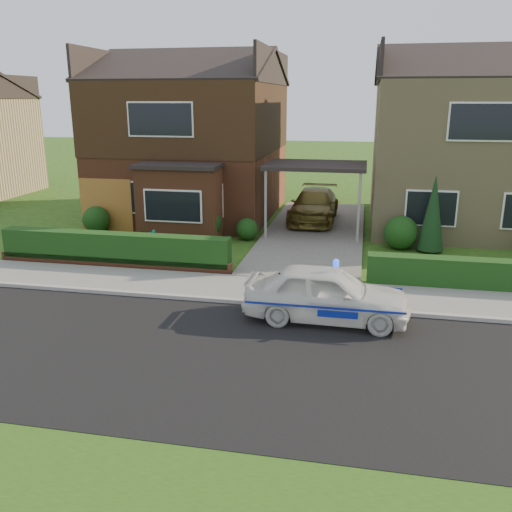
# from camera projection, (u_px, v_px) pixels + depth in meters

# --- Properties ---
(ground) EXTENTS (120.00, 120.00, 0.00)m
(ground) POSITION_uv_depth(u_px,v_px,m) (263.00, 361.00, 11.04)
(ground) COLOR #224713
(ground) RESTS_ON ground
(road) EXTENTS (60.00, 6.00, 0.02)m
(road) POSITION_uv_depth(u_px,v_px,m) (263.00, 361.00, 11.04)
(road) COLOR black
(road) RESTS_ON ground
(kerb) EXTENTS (60.00, 0.16, 0.12)m
(kerb) POSITION_uv_depth(u_px,v_px,m) (285.00, 305.00, 13.89)
(kerb) COLOR #9E9993
(kerb) RESTS_ON ground
(sidewalk) EXTENTS (60.00, 2.00, 0.10)m
(sidewalk) POSITION_uv_depth(u_px,v_px,m) (290.00, 292.00, 14.88)
(sidewalk) COLOR slate
(sidewalk) RESTS_ON ground
(driveway) EXTENTS (3.80, 12.00, 0.12)m
(driveway) POSITION_uv_depth(u_px,v_px,m) (314.00, 233.00, 21.37)
(driveway) COLOR #666059
(driveway) RESTS_ON ground
(house_left) EXTENTS (7.50, 9.53, 7.25)m
(house_left) POSITION_uv_depth(u_px,v_px,m) (193.00, 130.00, 24.15)
(house_left) COLOR brown
(house_left) RESTS_ON ground
(house_right) EXTENTS (7.50, 8.06, 7.25)m
(house_right) POSITION_uv_depth(u_px,v_px,m) (466.00, 136.00, 22.09)
(house_right) COLOR tan
(house_right) RESTS_ON ground
(carport_link) EXTENTS (3.80, 3.00, 2.77)m
(carport_link) POSITION_uv_depth(u_px,v_px,m) (316.00, 167.00, 20.60)
(carport_link) COLOR black
(carport_link) RESTS_ON ground
(garage_door) EXTENTS (2.20, 0.10, 2.10)m
(garage_door) POSITION_uv_depth(u_px,v_px,m) (106.00, 205.00, 21.67)
(garage_door) COLOR #965D20
(garage_door) RESTS_ON ground
(dwarf_wall) EXTENTS (7.70, 0.25, 0.36)m
(dwarf_wall) POSITION_uv_depth(u_px,v_px,m) (113.00, 263.00, 17.07)
(dwarf_wall) COLOR brown
(dwarf_wall) RESTS_ON ground
(hedge_left) EXTENTS (7.50, 0.55, 0.90)m
(hedge_left) POSITION_uv_depth(u_px,v_px,m) (116.00, 267.00, 17.26)
(hedge_left) COLOR #143410
(hedge_left) RESTS_ON ground
(hedge_right) EXTENTS (7.50, 0.55, 0.80)m
(hedge_right) POSITION_uv_depth(u_px,v_px,m) (504.00, 292.00, 14.98)
(hedge_right) COLOR #143410
(hedge_right) RESTS_ON ground
(shrub_left_far) EXTENTS (1.08, 1.08, 1.08)m
(shrub_left_far) POSITION_uv_depth(u_px,v_px,m) (96.00, 220.00, 21.43)
(shrub_left_far) COLOR #143410
(shrub_left_far) RESTS_ON ground
(shrub_left_mid) EXTENTS (1.32, 1.32, 1.32)m
(shrub_left_mid) POSITION_uv_depth(u_px,v_px,m) (204.00, 223.00, 20.36)
(shrub_left_mid) COLOR #143410
(shrub_left_mid) RESTS_ON ground
(shrub_left_near) EXTENTS (0.84, 0.84, 0.84)m
(shrub_left_near) POSITION_uv_depth(u_px,v_px,m) (247.00, 229.00, 20.41)
(shrub_left_near) COLOR #143410
(shrub_left_near) RESTS_ON ground
(shrub_right_near) EXTENTS (1.20, 1.20, 1.20)m
(shrub_right_near) POSITION_uv_depth(u_px,v_px,m) (401.00, 233.00, 19.11)
(shrub_right_near) COLOR #143410
(shrub_right_near) RESTS_ON ground
(conifer_a) EXTENTS (0.90, 0.90, 2.60)m
(conifer_a) POSITION_uv_depth(u_px,v_px,m) (433.00, 215.00, 18.54)
(conifer_a) COLOR black
(conifer_a) RESTS_ON ground
(police_car) EXTENTS (3.62, 3.96, 1.50)m
(police_car) POSITION_uv_depth(u_px,v_px,m) (326.00, 294.00, 12.90)
(police_car) COLOR silver
(police_car) RESTS_ON ground
(driveway_car) EXTENTS (1.93, 4.59, 1.32)m
(driveway_car) POSITION_uv_depth(u_px,v_px,m) (314.00, 205.00, 23.02)
(driveway_car) COLOR brown
(driveway_car) RESTS_ON driveway
(potted_plant_a) EXTENTS (0.48, 0.36, 0.84)m
(potted_plant_a) POSITION_uv_depth(u_px,v_px,m) (153.00, 243.00, 18.46)
(potted_plant_a) COLOR gray
(potted_plant_a) RESTS_ON ground
(potted_plant_b) EXTENTS (0.60, 0.56, 0.86)m
(potted_plant_b) POSITION_uv_depth(u_px,v_px,m) (71.00, 246.00, 18.00)
(potted_plant_b) COLOR gray
(potted_plant_b) RESTS_ON ground
(potted_plant_c) EXTENTS (0.48, 0.48, 0.80)m
(potted_plant_c) POSITION_uv_depth(u_px,v_px,m) (165.00, 230.00, 20.42)
(potted_plant_c) COLOR gray
(potted_plant_c) RESTS_ON ground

